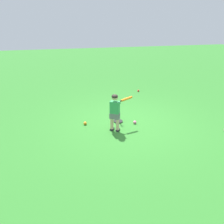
# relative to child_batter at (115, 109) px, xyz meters

# --- Properties ---
(ground_plane) EXTENTS (40.00, 40.00, 0.00)m
(ground_plane) POSITION_rel_child_batter_xyz_m (0.47, 0.37, -0.65)
(ground_plane) COLOR #2D7528
(child_batter) EXTENTS (0.74, 0.43, 1.08)m
(child_batter) POSITION_rel_child_batter_xyz_m (0.00, 0.00, 0.00)
(child_batter) COLOR #232328
(child_batter) RESTS_ON ground
(play_ball_behind_batter) EXTENTS (0.08, 0.08, 0.08)m
(play_ball_behind_batter) POSITION_rel_child_batter_xyz_m (1.95, 3.26, -0.61)
(play_ball_behind_batter) COLOR red
(play_ball_behind_batter) RESTS_ON ground
(play_ball_by_bucket) EXTENTS (0.10, 0.10, 0.10)m
(play_ball_by_bucket) POSITION_rel_child_batter_xyz_m (-0.78, 0.57, -0.60)
(play_ball_by_bucket) COLOR orange
(play_ball_by_bucket) RESTS_ON ground
(play_ball_near_batter) EXTENTS (0.10, 0.10, 0.10)m
(play_ball_near_batter) POSITION_rel_child_batter_xyz_m (0.68, 0.26, -0.60)
(play_ball_near_batter) COLOR pink
(play_ball_near_batter) RESTS_ON ground
(batting_tee) EXTENTS (0.28, 0.28, 0.62)m
(batting_tee) POSITION_rel_child_batter_xyz_m (0.23, 0.52, -0.55)
(batting_tee) COLOR black
(batting_tee) RESTS_ON ground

